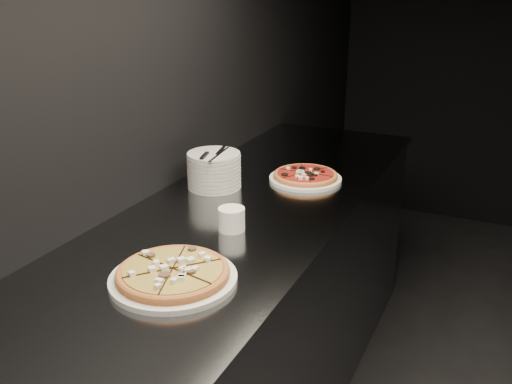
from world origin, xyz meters
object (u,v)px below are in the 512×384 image
at_px(pizza_mushroom, 173,274).
at_px(cutlery, 213,154).
at_px(plate_stack, 214,170).
at_px(counter, 246,314).
at_px(pizza_tomato, 305,176).
at_px(ramekin, 232,218).

relative_size(pizza_mushroom, cutlery, 1.65).
bearing_deg(plate_stack, pizza_mushroom, -69.44).
distance_m(counter, cutlery, 0.64).
xyz_separation_m(counter, pizza_tomato, (0.10, 0.35, 0.48)).
height_order(counter, pizza_tomato, pizza_tomato).
bearing_deg(cutlery, pizza_mushroom, -83.15).
height_order(pizza_mushroom, plate_stack, plate_stack).
height_order(cutlery, ramekin, cutlery).
xyz_separation_m(pizza_mushroom, plate_stack, (-0.27, 0.71, 0.05)).
relative_size(counter, plate_stack, 11.79).
relative_size(counter, pizza_mushroom, 6.64).
xyz_separation_m(pizza_tomato, cutlery, (-0.29, -0.24, 0.12)).
relative_size(pizza_mushroom, pizza_tomato, 1.25).
bearing_deg(cutlery, plate_stack, 104.08).
xyz_separation_m(plate_stack, cutlery, (0.01, -0.02, 0.07)).
relative_size(pizza_tomato, plate_stack, 1.43).
xyz_separation_m(plate_stack, ramekin, (0.25, -0.34, -0.03)).
distance_m(pizza_mushroom, plate_stack, 0.76).
bearing_deg(plate_stack, ramekin, -53.24).
relative_size(plate_stack, ramekin, 2.36).
bearing_deg(pizza_tomato, plate_stack, -143.47).
height_order(plate_stack, cutlery, cutlery).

